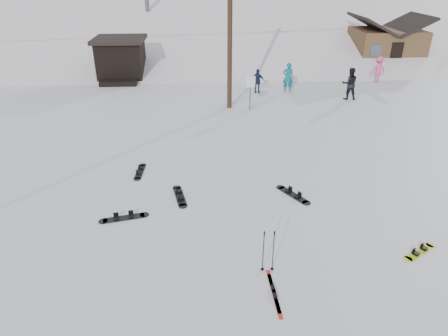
{
  "coord_description": "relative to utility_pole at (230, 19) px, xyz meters",
  "views": [
    {
      "loc": [
        0.42,
        -7.38,
        7.14
      ],
      "look_at": [
        1.09,
        3.83,
        1.4
      ],
      "focal_mm": 32.0,
      "sensor_mm": 36.0,
      "label": 1
    }
  ],
  "objects": [
    {
      "name": "ground",
      "position": [
        -2.0,
        -14.0,
        -4.68
      ],
      "size": [
        200.0,
        200.0,
        0.0
      ],
      "primitive_type": "plane",
      "color": "white",
      "rests_on": "ground"
    },
    {
      "name": "ski_slope",
      "position": [
        -2.0,
        41.0,
        -16.68
      ],
      "size": [
        60.0,
        85.24,
        65.97
      ],
      "primitive_type": "cube",
      "rotation": [
        0.31,
        0.0,
        0.0
      ],
      "color": "white",
      "rests_on": "ground"
    },
    {
      "name": "ridge_right",
      "position": [
        36.0,
        36.0,
        -15.68
      ],
      "size": [
        45.66,
        93.98,
        54.59
      ],
      "primitive_type": "cube",
      "rotation": [
        0.21,
        -0.05,
        -0.12
      ],
      "color": "white",
      "rests_on": "ground"
    },
    {
      "name": "treeline_crest",
      "position": [
        -2.0,
        72.0,
        -4.68
      ],
      "size": [
        50.0,
        6.0,
        10.0
      ],
      "primitive_type": null,
      "color": "black",
      "rests_on": "ski_slope"
    },
    {
      "name": "utility_pole",
      "position": [
        0.0,
        0.0,
        0.0
      ],
      "size": [
        2.0,
        0.26,
        9.0
      ],
      "color": "#3A2819",
      "rests_on": "ground"
    },
    {
      "name": "trail_sign",
      "position": [
        1.1,
        -0.42,
        -3.41
      ],
      "size": [
        0.5,
        0.09,
        1.85
      ],
      "color": "#595B60",
      "rests_on": "ground"
    },
    {
      "name": "lift_hut",
      "position": [
        -7.0,
        6.94,
        -3.32
      ],
      "size": [
        3.4,
        4.1,
        2.75
      ],
      "color": "black",
      "rests_on": "ground"
    },
    {
      "name": "cabin",
      "position": [
        13.0,
        10.0,
        -3.2
      ],
      "size": [
        5.39,
        4.4,
        3.77
      ],
      "color": "brown",
      "rests_on": "ground"
    },
    {
      "name": "hero_skis",
      "position": [
        0.07,
        -14.21,
        -4.66
      ],
      "size": [
        0.15,
        1.62,
        0.08
      ],
      "rotation": [
        0.0,
        0.0,
        0.03
      ],
      "color": "#B52212",
      "rests_on": "ground"
    },
    {
      "name": "ski_poles",
      "position": [
        0.03,
        -13.4,
        -4.03
      ],
      "size": [
        0.35,
        0.09,
        1.26
      ],
      "color": "black",
      "rests_on": "ground"
    },
    {
      "name": "board_scatter_a",
      "position": [
        -4.11,
        -10.74,
        -4.65
      ],
      "size": [
        1.54,
        0.57,
        0.11
      ],
      "rotation": [
        0.0,
        0.0,
        0.22
      ],
      "color": "black",
      "rests_on": "ground"
    },
    {
      "name": "board_scatter_b",
      "position": [
        -4.0,
        -7.59,
        -4.65
      ],
      "size": [
        0.34,
        1.44,
        0.1
      ],
      "rotation": [
        0.0,
        0.0,
        1.51
      ],
      "color": "black",
      "rests_on": "ground"
    },
    {
      "name": "board_scatter_d",
      "position": [
        1.52,
        -9.65,
        -4.65
      ],
      "size": [
        0.97,
        1.39,
        0.11
      ],
      "rotation": [
        0.0,
        0.0,
        -1.02
      ],
      "color": "black",
      "rests_on": "ground"
    },
    {
      "name": "board_scatter_e",
      "position": [
        4.38,
        -12.91,
        -4.66
      ],
      "size": [
        1.19,
        0.82,
        0.09
      ],
      "rotation": [
        0.0,
        0.0,
        0.54
      ],
      "color": "#E7FF1C",
      "rests_on": "ground"
    },
    {
      "name": "board_scatter_f",
      "position": [
        -2.4,
        -9.52,
        -4.65
      ],
      "size": [
        0.55,
        1.54,
        0.11
      ],
      "rotation": [
        0.0,
        0.0,
        1.78
      ],
      "color": "black",
      "rests_on": "ground"
    },
    {
      "name": "skier_teal",
      "position": [
        3.84,
        2.87,
        -3.78
      ],
      "size": [
        0.71,
        0.52,
        1.81
      ],
      "primitive_type": "imported",
      "rotation": [
        0.0,
        0.0,
        2.99
      ],
      "color": "#0C6778",
      "rests_on": "ground"
    },
    {
      "name": "skier_dark",
      "position": [
        7.13,
        1.13,
        -3.75
      ],
      "size": [
        0.97,
        0.79,
        1.86
      ],
      "primitive_type": "imported",
      "rotation": [
        0.0,
        0.0,
        3.05
      ],
      "color": "black",
      "rests_on": "ground"
    },
    {
      "name": "skier_pink",
      "position": [
        10.36,
        4.78,
        -3.83
      ],
      "size": [
        1.21,
        0.84,
        1.71
      ],
      "primitive_type": "imported",
      "rotation": [
        0.0,
        0.0,
        3.34
      ],
      "color": "#E7518E",
      "rests_on": "ground"
    },
    {
      "name": "skier_navy",
      "position": [
        1.94,
        2.73,
        -3.94
      ],
      "size": [
        0.94,
        0.64,
        1.49
      ],
      "primitive_type": "imported",
      "rotation": [
        0.0,
        0.0,
        2.8
      ],
      "color": "#191F3F",
      "rests_on": "ground"
    }
  ]
}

